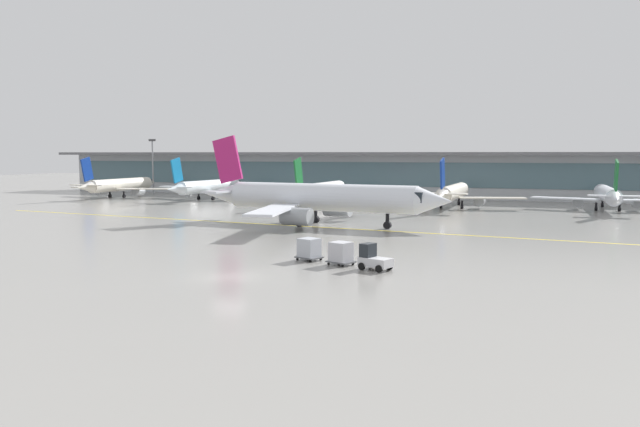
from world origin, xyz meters
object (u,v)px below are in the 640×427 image
object	(u,v)px
apron_light_mast_0	(153,163)
gate_airplane_0	(120,185)
gate_airplane_4	(607,195)
gate_airplane_1	(209,187)
cargo_dolly_lead	(341,253)
taxiing_regional_jet	(319,198)
gate_airplane_2	(321,190)
gate_airplane_3	(453,193)
baggage_tug	(373,259)
cargo_dolly_trailing	(309,248)

from	to	relation	value
apron_light_mast_0	gate_airplane_0	bearing A→B (deg)	-84.14
gate_airplane_4	apron_light_mast_0	bearing A→B (deg)	80.93
gate_airplane_1	cargo_dolly_lead	world-z (taller)	gate_airplane_1
apron_light_mast_0	taxiing_regional_jet	bearing A→B (deg)	-39.54
gate_airplane_2	taxiing_regional_jet	distance (m)	34.19
gate_airplane_0	gate_airplane_3	distance (m)	70.64
gate_airplane_0	apron_light_mast_0	size ratio (longest dim) A/B	2.07
gate_airplane_0	taxiing_regional_jet	distance (m)	67.67
cargo_dolly_lead	gate_airplane_4	bearing A→B (deg)	88.75
gate_airplane_4	apron_light_mast_0	xyz separation A→B (m)	(-96.54, 12.79, 4.45)
gate_airplane_0	gate_airplane_3	world-z (taller)	same
baggage_tug	gate_airplane_0	bearing A→B (deg)	159.65
taxiing_regional_jet	baggage_tug	bearing A→B (deg)	-56.60
gate_airplane_3	baggage_tug	bearing A→B (deg)	-176.69
gate_airplane_3	taxiing_regional_jet	xyz separation A→B (m)	(-12.66, -32.35, 0.94)
gate_airplane_2	gate_airplane_0	bearing A→B (deg)	88.48
gate_airplane_4	gate_airplane_1	bearing A→B (deg)	88.91
gate_airplane_0	gate_airplane_4	world-z (taller)	gate_airplane_0
gate_airplane_4	taxiing_regional_jet	distance (m)	51.91
gate_airplane_0	taxiing_regional_jet	world-z (taller)	taxiing_regional_jet
gate_airplane_1	gate_airplane_3	xyz separation A→B (m)	(49.45, -3.31, 0.03)
gate_airplane_2	baggage_tug	world-z (taller)	gate_airplane_2
gate_airplane_2	gate_airplane_4	distance (m)	48.69
taxiing_regional_jet	gate_airplane_3	bearing A→B (deg)	74.10
gate_airplane_4	cargo_dolly_trailing	bearing A→B (deg)	153.68
cargo_dolly_trailing	gate_airplane_1	bearing A→B (deg)	146.95
gate_airplane_0	gate_airplane_1	xyz separation A→B (m)	(21.14, 0.71, -0.03)
gate_airplane_1	baggage_tug	distance (m)	82.23
cargo_dolly_trailing	apron_light_mast_0	bearing A→B (deg)	152.78
gate_airplane_3	taxiing_regional_jet	distance (m)	34.75
apron_light_mast_0	cargo_dolly_trailing	bearing A→B (deg)	-47.78
gate_airplane_2	cargo_dolly_lead	size ratio (longest dim) A/B	10.37
gate_airplane_1	gate_airplane_4	bearing A→B (deg)	-84.30
gate_airplane_3	cargo_dolly_trailing	xyz separation A→B (m)	(-4.15, -58.15, -1.55)
gate_airplane_1	cargo_dolly_trailing	bearing A→B (deg)	-138.35
gate_airplane_3	cargo_dolly_trailing	bearing A→B (deg)	177.06
gate_airplane_0	baggage_tug	distance (m)	96.47
gate_airplane_4	baggage_tug	distance (m)	68.18
cargo_dolly_trailing	baggage_tug	bearing A→B (deg)	-0.00
cargo_dolly_lead	apron_light_mast_0	world-z (taller)	apron_light_mast_0
cargo_dolly_trailing	gate_airplane_3	bearing A→B (deg)	106.48
gate_airplane_0	baggage_tug	world-z (taller)	gate_airplane_0
gate_airplane_3	cargo_dolly_lead	size ratio (longest dim) A/B	10.37
gate_airplane_3	apron_light_mast_0	world-z (taller)	apron_light_mast_0
gate_airplane_4	cargo_dolly_lead	xyz separation A→B (m)	(-25.32, -63.28, -1.50)
gate_airplane_0	gate_airplane_4	xyz separation A→B (m)	(95.10, 1.28, -0.05)
gate_airplane_0	taxiing_regional_jet	xyz separation A→B (m)	(57.93, -34.95, 0.94)
gate_airplane_4	cargo_dolly_lead	bearing A→B (deg)	156.66
cargo_dolly_trailing	apron_light_mast_0	size ratio (longest dim) A/B	0.20
gate_airplane_0	gate_airplane_2	size ratio (longest dim) A/B	1.00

